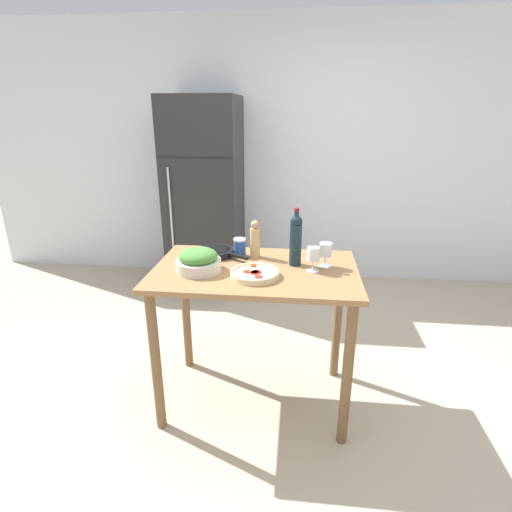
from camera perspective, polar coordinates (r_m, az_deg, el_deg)
name	(u,v)px	position (r m, az deg, el deg)	size (l,w,h in m)	color
ground_plane	(255,397)	(2.70, -0.09, -19.54)	(14.00, 14.00, 0.00)	#BCAD93
wall_back	(278,155)	(4.23, 3.19, 14.24)	(6.40, 0.06, 2.60)	silver
refrigerator	(205,196)	(4.00, -7.29, 8.44)	(0.69, 0.70, 1.86)	black
prep_counter	(255,292)	(2.30, -0.10, -5.18)	(1.14, 0.72, 0.89)	olive
wine_bottle	(296,239)	(2.25, 5.70, 2.42)	(0.07, 0.07, 0.33)	#142833
wine_glass_near	(313,255)	(2.19, 8.18, 0.10)	(0.07, 0.07, 0.14)	silver
wine_glass_far	(326,251)	(2.27, 9.91, 0.76)	(0.07, 0.07, 0.14)	silver
pepper_mill	(255,240)	(2.38, -0.14, 2.35)	(0.06, 0.06, 0.23)	tan
salad_bowl	(198,261)	(2.21, -8.23, -0.67)	(0.25, 0.25, 0.13)	silver
homemade_pizza	(255,273)	(2.12, -0.15, -2.50)	(0.26, 0.26, 0.04)	beige
salt_canister	(240,247)	(2.42, -2.35, 1.26)	(0.07, 0.07, 0.11)	#284CA3
cast_iron_skillet	(216,252)	(2.45, -5.69, 0.57)	(0.33, 0.25, 0.04)	black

